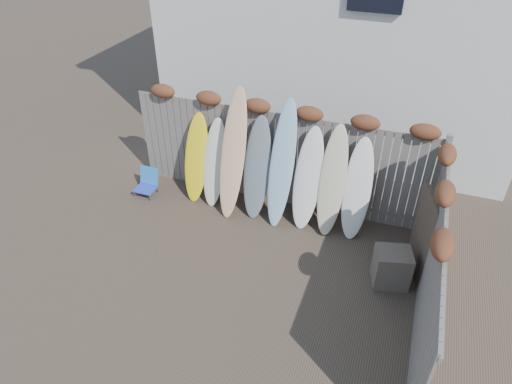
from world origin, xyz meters
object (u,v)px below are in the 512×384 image
(lattice_panel, at_px, (423,238))
(surfboard_0, at_px, (196,158))
(wooden_crate, at_px, (392,267))
(beach_chair, at_px, (147,182))

(lattice_panel, height_order, surfboard_0, surfboard_0)
(wooden_crate, distance_m, lattice_panel, 0.69)
(lattice_panel, bearing_deg, surfboard_0, 154.90)
(beach_chair, xyz_separation_m, wooden_crate, (5.17, -0.88, 0.07))
(wooden_crate, bearing_deg, lattice_panel, 42.84)
(beach_chair, xyz_separation_m, surfboard_0, (1.05, 0.30, 0.64))
(wooden_crate, xyz_separation_m, lattice_panel, (0.38, 0.35, 0.47))
(wooden_crate, bearing_deg, surfboard_0, 163.90)
(surfboard_0, bearing_deg, beach_chair, -163.06)
(wooden_crate, height_order, surfboard_0, surfboard_0)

